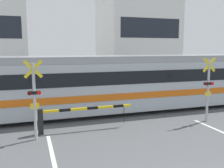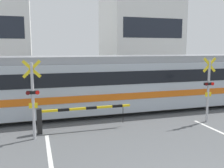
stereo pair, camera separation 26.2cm
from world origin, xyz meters
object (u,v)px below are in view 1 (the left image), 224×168
at_px(crossing_barrier_near, 67,114).
at_px(pedestrian, 98,81).
at_px(crossing_barrier_far, 134,89).
at_px(crossing_signal_left, 34,97).
at_px(crossing_signal_right, 208,87).
at_px(commuter_train, 99,82).

relative_size(crossing_barrier_near, pedestrian, 2.41).
bearing_deg(pedestrian, crossing_barrier_far, -62.91).
xyz_separation_m(crossing_barrier_far, crossing_signal_left, (-6.47, -5.77, 0.93)).
height_order(crossing_signal_right, pedestrian, crossing_signal_right).
distance_m(crossing_barrier_near, pedestrian, 9.10).
bearing_deg(commuter_train, crossing_signal_right, -36.25).
height_order(commuter_train, crossing_signal_left, commuter_train).
xyz_separation_m(crossing_barrier_near, pedestrian, (3.59, 8.36, 0.22)).
xyz_separation_m(commuter_train, pedestrian, (1.50, 5.71, -0.68)).
distance_m(crossing_barrier_near, crossing_barrier_far, 7.37).
xyz_separation_m(commuter_train, crossing_signal_left, (-3.36, -3.21, 0.03)).
distance_m(commuter_train, crossing_barrier_far, 4.13).
xyz_separation_m(crossing_signal_right, pedestrian, (-2.87, 8.91, -0.71)).
bearing_deg(crossing_barrier_far, pedestrian, 117.09).
relative_size(crossing_signal_right, pedestrian, 1.83).
height_order(crossing_barrier_far, crossing_signal_left, crossing_signal_left).
height_order(crossing_barrier_far, pedestrian, pedestrian).
bearing_deg(crossing_signal_left, commuter_train, 43.61).
bearing_deg(crossing_signal_right, commuter_train, 143.75).
distance_m(crossing_barrier_near, crossing_signal_right, 6.56).
bearing_deg(crossing_signal_left, crossing_barrier_near, 23.58).
xyz_separation_m(commuter_train, crossing_barrier_far, (3.10, 2.57, -0.90)).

